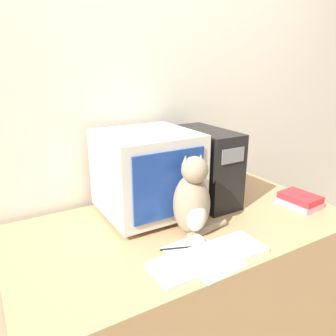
% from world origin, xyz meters
% --- Properties ---
extents(wall_back, '(7.00, 0.05, 2.50)m').
position_xyz_m(wall_back, '(0.00, 0.93, 1.25)').
color(wall_back, beige).
rests_on(wall_back, ground_plane).
extents(desk, '(1.62, 0.87, 0.75)m').
position_xyz_m(desk, '(0.00, 0.43, 0.38)').
color(desk, tan).
rests_on(desk, ground_plane).
extents(crt_monitor, '(0.45, 0.44, 0.42)m').
position_xyz_m(crt_monitor, '(-0.10, 0.62, 0.97)').
color(crt_monitor, beige).
rests_on(crt_monitor, desk).
extents(computer_tower, '(0.20, 0.43, 0.40)m').
position_xyz_m(computer_tower, '(0.26, 0.61, 0.95)').
color(computer_tower, black).
rests_on(computer_tower, desk).
extents(keyboard, '(0.49, 0.18, 0.02)m').
position_xyz_m(keyboard, '(-0.08, 0.13, 0.76)').
color(keyboard, silver).
rests_on(keyboard, desk).
extents(cat, '(0.28, 0.24, 0.38)m').
position_xyz_m(cat, '(-0.03, 0.33, 0.91)').
color(cat, gray).
rests_on(cat, desk).
extents(book_stack, '(0.17, 0.22, 0.07)m').
position_xyz_m(book_stack, '(0.65, 0.28, 0.78)').
color(book_stack, pink).
rests_on(book_stack, desk).
extents(pen, '(0.15, 0.06, 0.01)m').
position_xyz_m(pen, '(-0.15, 0.25, 0.76)').
color(pen, black).
rests_on(pen, desk).
extents(paper_sheet, '(0.24, 0.32, 0.00)m').
position_xyz_m(paper_sheet, '(-0.09, 0.15, 0.75)').
color(paper_sheet, white).
rests_on(paper_sheet, desk).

